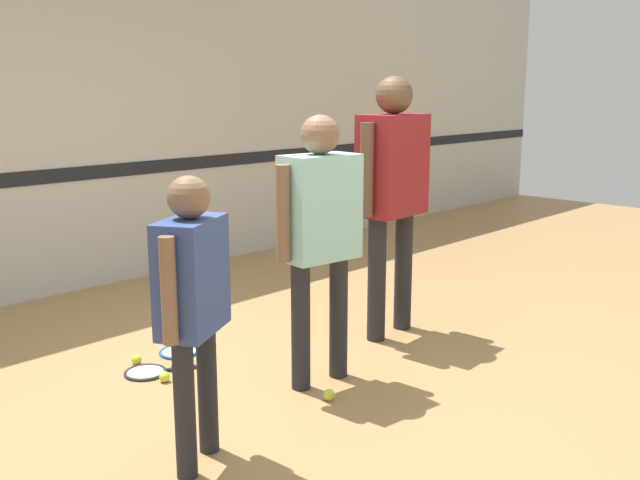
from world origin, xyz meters
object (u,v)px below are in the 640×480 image
object	(u,v)px
person_instructor	(320,222)
tennis_ball_stray_left	(165,377)
person_student_right	(392,179)
racket_second_spare	(179,353)
tennis_ball_by_spare_racket	(137,359)
tennis_ball_near_instructor	(329,395)
racket_spare_on_floor	(148,372)
person_student_left	(192,291)

from	to	relation	value
person_instructor	tennis_ball_stray_left	bearing A→B (deg)	140.99
person_student_right	racket_second_spare	xyz separation A→B (m)	(-1.30, 0.76, -1.12)
person_instructor	tennis_ball_by_spare_racket	bearing A→B (deg)	127.38
person_student_right	tennis_ball_near_instructor	xyz separation A→B (m)	(-1.13, -0.46, -1.10)
racket_spare_on_floor	racket_second_spare	distance (m)	0.35
racket_spare_on_floor	tennis_ball_by_spare_racket	distance (m)	0.19
racket_spare_on_floor	tennis_ball_near_instructor	bearing A→B (deg)	-35.52
person_student_right	tennis_ball_stray_left	bearing A→B (deg)	-18.62
person_student_right	racket_spare_on_floor	size ratio (longest dim) A/B	3.98
tennis_ball_stray_left	person_instructor	bearing A→B (deg)	-46.11
person_instructor	person_student_right	bearing A→B (deg)	20.70
person_instructor	person_student_left	distance (m)	1.13
racket_second_spare	person_instructor	bearing A→B (deg)	61.44
tennis_ball_near_instructor	person_instructor	bearing A→B (deg)	54.75
person_student_right	tennis_ball_near_instructor	distance (m)	1.64
tennis_ball_by_spare_racket	tennis_ball_stray_left	xyz separation A→B (m)	(-0.04, -0.37, 0.00)
tennis_ball_near_instructor	tennis_ball_stray_left	xyz separation A→B (m)	(-0.50, 0.90, 0.00)
person_student_left	racket_second_spare	world-z (taller)	person_student_left
person_student_left	tennis_ball_near_instructor	distance (m)	1.24
person_student_left	racket_second_spare	distance (m)	1.68
tennis_ball_near_instructor	racket_second_spare	bearing A→B (deg)	97.86
racket_second_spare	tennis_ball_near_instructor	size ratio (longest dim) A/B	6.57
person_student_left	tennis_ball_stray_left	distance (m)	1.31
person_instructor	person_student_right	size ratio (longest dim) A/B	0.88
person_student_left	racket_second_spare	bearing A→B (deg)	29.71
racket_spare_on_floor	tennis_ball_by_spare_racket	xyz separation A→B (m)	(0.03, 0.19, 0.02)
person_student_right	racket_second_spare	bearing A→B (deg)	-33.83
tennis_ball_by_spare_racket	racket_spare_on_floor	bearing A→B (deg)	-100.61
person_instructor	racket_second_spare	distance (m)	1.44
person_instructor	tennis_ball_by_spare_racket	world-z (taller)	person_instructor
person_student_left	racket_second_spare	size ratio (longest dim) A/B	3.17
person_instructor	tennis_ball_near_instructor	world-z (taller)	person_instructor
tennis_ball_near_instructor	tennis_ball_by_spare_racket	distance (m)	1.35
tennis_ball_stray_left	racket_second_spare	bearing A→B (deg)	44.29
person_instructor	person_student_right	distance (m)	1.02
racket_second_spare	tennis_ball_stray_left	world-z (taller)	tennis_ball_stray_left
person_student_right	tennis_ball_near_instructor	world-z (taller)	person_student_right
person_student_left	tennis_ball_by_spare_racket	xyz separation A→B (m)	(0.48, 1.29, -0.82)
person_student_left	racket_spare_on_floor	distance (m)	1.46
racket_spare_on_floor	tennis_ball_by_spare_racket	world-z (taller)	tennis_ball_by_spare_racket
racket_second_spare	tennis_ball_by_spare_racket	xyz separation A→B (m)	(-0.29, 0.05, 0.02)
person_instructor	person_student_left	xyz separation A→B (m)	(-1.09, -0.24, -0.14)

